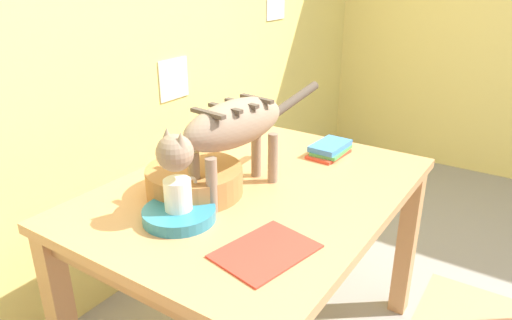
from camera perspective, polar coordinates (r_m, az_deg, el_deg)
The scene contains 8 objects.
wall_rear at distance 2.07m, azimuth -17.89°, elevation 16.65°, with size 5.20×0.11×2.50m.
dining_table at distance 1.66m, azimuth -0.00°, elevation -6.04°, with size 1.20×0.90×0.72m.
cat at distance 1.48m, azimuth -3.19°, elevation 3.77°, with size 0.74×0.19×0.32m.
saucer_bowl at distance 1.42m, azimuth -9.36°, elevation -6.55°, with size 0.22×0.22×0.04m, color teal.
coffee_mug at distance 1.39m, azimuth -9.42°, elevation -4.11°, with size 0.13×0.08×0.09m.
magazine at distance 1.26m, azimuth 1.18°, elevation -11.08°, with size 0.26×0.19×0.01m, color red.
book_stack at distance 1.90m, azimuth 9.04°, elevation 1.33°, with size 0.21×0.13×0.05m.
wicker_basket at distance 1.56m, azimuth -7.52°, elevation -2.45°, with size 0.32×0.32×0.09m.
Camera 1 is at (-1.30, 0.08, 1.42)m, focal length 32.73 mm.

